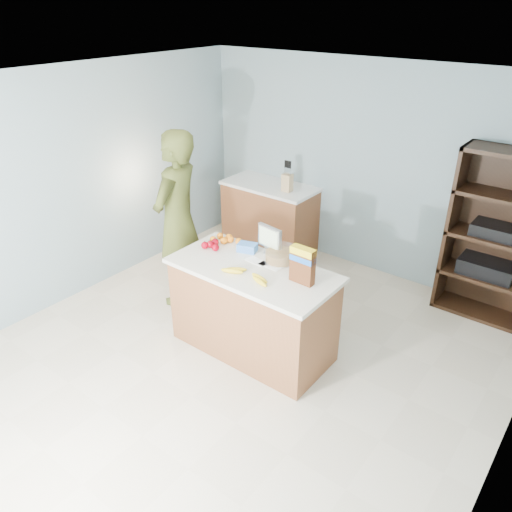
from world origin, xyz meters
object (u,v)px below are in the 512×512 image
Objects in this scene: counter_peninsula at (253,313)px; cereal_box at (303,263)px; person at (178,220)px; shelving_unit at (495,239)px; tv at (270,239)px.

counter_peninsula is 0.84m from cereal_box.
cereal_box is at bearing 69.31° from person.
shelving_unit is at bearing 61.94° from cereal_box.
tv reaches higher than counter_peninsula.
counter_peninsula is 4.75× the size of cereal_box.
counter_peninsula is at bearing -127.11° from shelving_unit.
cereal_box is (0.53, -0.26, 0.03)m from tv.
cereal_box is (0.49, 0.06, 0.68)m from counter_peninsula.
shelving_unit reaches higher than counter_peninsula.
shelving_unit reaches higher than cereal_box.
shelving_unit is 5.48× the size of cereal_box.
tv is at bearing 79.10° from person.
shelving_unit is at bearing 47.38° from tv.
person is at bearing 173.72° from cereal_box.
counter_peninsula is 0.72m from tv.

